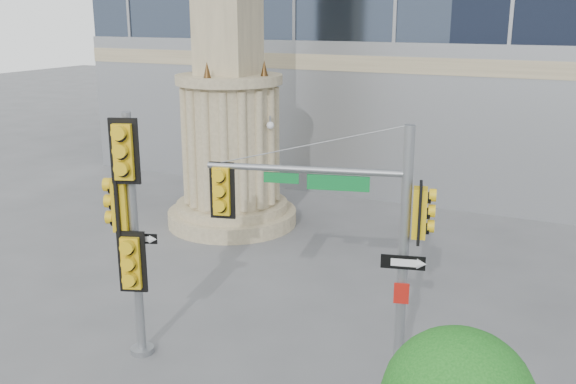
% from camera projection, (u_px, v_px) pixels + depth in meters
% --- Properties ---
extents(monument, '(4.40, 4.40, 16.60)m').
position_uv_depth(monument, '(229.00, 61.00, 20.72)').
color(monument, gray).
rests_on(monument, ground).
extents(main_signal_pole, '(3.95, 1.34, 5.19)m').
position_uv_depth(main_signal_pole, '(352.00, 231.00, 11.64)').
color(main_signal_pole, slate).
rests_on(main_signal_pole, ground).
extents(secondary_signal_pole, '(0.98, 0.70, 5.19)m').
position_uv_depth(secondary_signal_pole, '(129.00, 219.00, 12.85)').
color(secondary_signal_pole, slate).
rests_on(secondary_signal_pole, ground).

